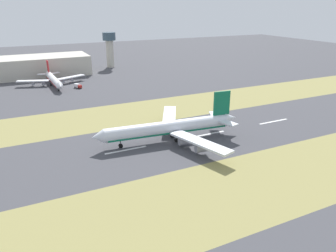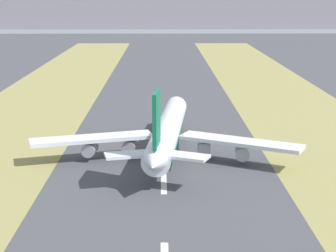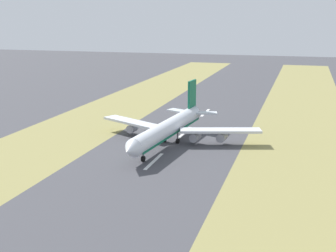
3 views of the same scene
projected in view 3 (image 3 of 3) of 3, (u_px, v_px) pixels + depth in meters
ground_plane at (171, 145)px, 168.30m from camera, size 800.00×800.00×0.00m
grass_median_west at (300, 156)px, 155.99m from camera, size 40.00×600.00×0.01m
grass_median_east at (59, 137)px, 180.62m from camera, size 40.00×600.00×0.01m
centreline_dash_near at (205, 113)px, 224.84m from camera, size 1.20×18.00×0.01m
centreline_dash_mid at (185, 132)px, 187.50m from camera, size 1.20×18.00×0.01m
centreline_dash_far at (154, 161)px, 150.15m from camera, size 1.20×18.00×0.01m
airplane_main_jet at (170, 127)px, 169.46m from camera, size 63.82×67.21×20.20m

